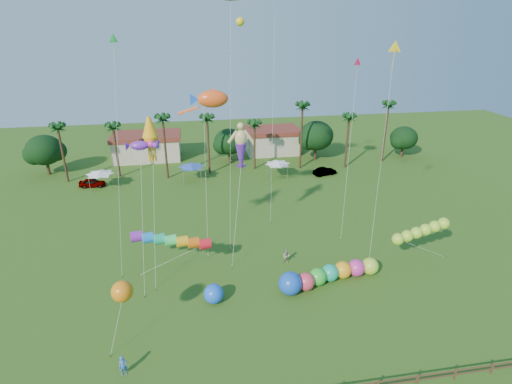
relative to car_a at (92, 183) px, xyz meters
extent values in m
plane|color=#285116|center=(21.59, -37.03, -0.67)|extent=(160.00, 160.00, 0.00)
cylinder|color=#3A2819|center=(-4.41, 2.97, 3.83)|extent=(0.36, 0.36, 9.00)
cylinder|color=#3A2819|center=(3.59, 3.97, 3.58)|extent=(0.36, 0.36, 8.50)
cylinder|color=#3A2819|center=(11.59, 1.97, 4.33)|extent=(0.36, 0.36, 10.00)
cylinder|color=#3A2819|center=(18.59, 2.97, 4.08)|extent=(0.36, 0.36, 9.50)
cylinder|color=#3A2819|center=(26.59, 3.97, 3.33)|extent=(0.36, 0.36, 8.00)
cylinder|color=#3A2819|center=(34.59, 2.97, 4.83)|extent=(0.36, 0.36, 11.00)
cylinder|color=#3A2819|center=(42.59, 1.97, 3.83)|extent=(0.36, 0.36, 9.00)
cylinder|color=#3A2819|center=(50.59, 3.97, 4.58)|extent=(0.36, 0.36, 10.50)
sphere|color=#113814|center=(-8.41, 6.97, 3.67)|extent=(5.88, 5.88, 5.88)
sphere|color=#113814|center=(22.59, 7.97, 3.36)|extent=(5.46, 5.46, 5.46)
sphere|color=#113814|center=(38.59, 6.97, 3.98)|extent=(6.30, 6.30, 6.30)
sphere|color=#113814|center=(55.59, 5.97, 3.05)|extent=(5.04, 5.04, 5.04)
cube|color=beige|center=(7.59, 12.97, 1.33)|extent=(12.00, 7.00, 4.00)
cube|color=beige|center=(31.59, 12.97, 1.33)|extent=(10.00, 7.00, 4.00)
pyramid|color=white|center=(1.59, -1.03, 2.08)|extent=(3.00, 3.00, 0.60)
pyramid|color=blue|center=(15.59, -0.03, 2.08)|extent=(3.00, 3.00, 0.60)
pyramid|color=white|center=(29.59, -1.03, 2.08)|extent=(3.00, 3.00, 0.60)
cube|color=brown|center=(30.59, -43.03, -0.17)|extent=(0.12, 0.12, 1.00)
cube|color=brown|center=(33.59, -43.03, -0.17)|extent=(0.12, 0.12, 1.00)
cube|color=brown|center=(36.59, -43.03, -0.17)|extent=(0.12, 0.12, 1.00)
imported|color=#4C4C54|center=(0.00, 0.00, 0.00)|extent=(4.04, 1.79, 1.35)
imported|color=#4C4C54|center=(37.78, -1.15, -0.01)|extent=(4.24, 2.41, 1.32)
imported|color=#3A6ECC|center=(9.73, -38.54, 0.17)|extent=(0.70, 0.55, 1.68)
imported|color=#A59E8A|center=(25.06, -26.08, 0.12)|extent=(0.92, 0.81, 1.59)
sphere|color=#E03B56|center=(25.82, -30.91, 0.21)|extent=(1.78, 1.78, 1.78)
sphere|color=green|center=(27.21, -30.35, 0.21)|extent=(1.78, 1.78, 1.78)
sphere|color=#18AB8B|center=(28.63, -29.90, 0.21)|extent=(1.78, 1.78, 1.78)
sphere|color=#FFA71A|center=(30.09, -29.63, 0.21)|extent=(1.78, 1.78, 1.78)
sphere|color=#D632A2|center=(31.58, -29.51, 0.21)|extent=(1.78, 1.78, 1.78)
sphere|color=#B1E633|center=(33.08, -29.46, 0.21)|extent=(1.78, 1.78, 1.78)
sphere|color=blue|center=(24.18, -31.27, 0.46)|extent=(2.71, 2.71, 2.27)
sphere|color=#1C5FFE|center=(16.88, -31.34, 0.25)|extent=(1.84, 1.84, 1.84)
cylinder|color=red|center=(14.45, -25.94, 2.45)|extent=(8.07, 1.22, 1.09)
cylinder|color=silver|center=(13.00, -25.88, 0.89)|extent=(6.92, 0.14, 3.14)
cylinder|color=brown|center=(9.55, -25.83, -0.59)|extent=(0.08, 0.08, 0.16)
ellipsoid|color=#ABE332|center=(36.21, -28.67, 2.66)|extent=(6.73, 1.36, 1.47)
cylinder|color=silver|center=(39.48, -28.33, 0.99)|extent=(6.54, 0.70, 3.35)
cylinder|color=brown|center=(42.74, -27.99, -0.59)|extent=(0.08, 0.08, 0.16)
sphere|color=orange|center=(9.76, -35.20, 4.31)|extent=(1.88, 1.88, 1.68)
cylinder|color=silver|center=(9.08, -35.90, 1.82)|extent=(1.38, 1.45, 5.00)
cylinder|color=brown|center=(8.41, -36.61, -0.59)|extent=(0.08, 0.08, 0.16)
cylinder|color=silver|center=(20.02, -23.79, 5.12)|extent=(1.82, 4.80, 11.59)
cylinder|color=brown|center=(19.13, -26.17, -0.59)|extent=(0.08, 0.08, 0.16)
ellipsoid|color=#FF561C|center=(18.37, -18.13, 15.71)|extent=(5.19, 2.66, 2.06)
cylinder|color=silver|center=(17.57, -20.95, 7.52)|extent=(1.63, 5.67, 16.39)
cylinder|color=brown|center=(16.77, -23.77, -0.59)|extent=(0.08, 0.08, 0.16)
cylinder|color=silver|center=(20.07, -19.14, 12.70)|extent=(1.50, 6.92, 26.75)
cylinder|color=brown|center=(19.34, -22.58, -0.59)|extent=(0.08, 0.08, 0.16)
cone|color=#FFAC14|center=(12.06, -24.50, 13.45)|extent=(1.58, 1.58, 4.15)
cylinder|color=silver|center=(11.73, -26.57, 6.39)|extent=(0.69, 4.17, 14.14)
cylinder|color=brown|center=(11.40, -28.64, -0.59)|extent=(0.08, 0.08, 0.16)
ellipsoid|color=purple|center=(11.08, -25.09, 12.92)|extent=(3.46, 2.62, 1.19)
cylinder|color=silver|center=(10.76, -27.33, 6.12)|extent=(0.68, 4.50, 13.60)
cylinder|color=brown|center=(10.43, -29.57, -0.59)|extent=(0.08, 0.08, 0.16)
cone|color=#D11746|center=(33.99, -19.26, 19.31)|extent=(1.06, 0.47, 1.04)
cylinder|color=silver|center=(33.30, -20.90, 9.32)|extent=(1.40, 3.31, 19.99)
cylinder|color=brown|center=(32.62, -22.54, -0.59)|extent=(0.08, 0.08, 0.16)
cone|color=yellow|center=(34.94, -25.21, 21.13)|extent=(1.39, 0.68, 1.36)
cylinder|color=silver|center=(34.22, -26.78, 10.23)|extent=(1.48, 3.18, 21.80)
cylinder|color=brown|center=(33.49, -28.35, -0.59)|extent=(0.08, 0.08, 0.16)
cone|color=#39F25C|center=(9.35, -20.91, 21.89)|extent=(0.99, 0.84, 1.07)
cylinder|color=silver|center=(8.60, -23.39, 10.61)|extent=(1.52, 4.98, 22.57)
cylinder|color=brown|center=(7.86, -25.87, -0.59)|extent=(0.08, 0.08, 0.16)
cylinder|color=silver|center=(25.64, -15.15, 12.86)|extent=(0.84, 3.29, 27.08)
cylinder|color=brown|center=(25.23, -16.78, -0.59)|extent=(0.08, 0.08, 0.16)
camera|label=1|loc=(15.72, -61.69, 23.46)|focal=28.00mm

